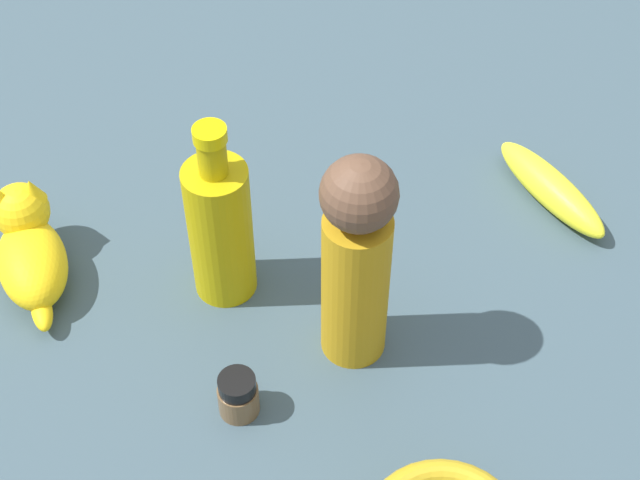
% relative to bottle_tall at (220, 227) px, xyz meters
% --- Properties ---
extents(ground, '(2.00, 2.00, 0.00)m').
position_rel_bottle_tall_xyz_m(ground, '(0.07, 0.06, -0.08)').
color(ground, '#384C56').
extents(bottle_tall, '(0.06, 0.06, 0.21)m').
position_rel_bottle_tall_xyz_m(bottle_tall, '(0.00, 0.00, 0.00)').
color(bottle_tall, '#B39E09').
rests_on(bottle_tall, ground).
extents(cat_figurine, '(0.14, 0.12, 0.09)m').
position_rel_bottle_tall_xyz_m(cat_figurine, '(-0.17, -0.10, -0.05)').
color(cat_figurine, yellow).
rests_on(cat_figurine, ground).
extents(banana, '(0.17, 0.10, 0.04)m').
position_rel_bottle_tall_xyz_m(banana, '(0.21, 0.30, -0.07)').
color(banana, yellow).
rests_on(banana, ground).
extents(person_figure_adult, '(0.07, 0.07, 0.24)m').
position_rel_bottle_tall_xyz_m(person_figure_adult, '(0.15, 0.01, 0.04)').
color(person_figure_adult, '#B78714').
rests_on(person_figure_adult, ground).
extents(nail_polish_jar, '(0.04, 0.04, 0.05)m').
position_rel_bottle_tall_xyz_m(nail_polish_jar, '(0.10, -0.11, -0.06)').
color(nail_polish_jar, brown).
rests_on(nail_polish_jar, ground).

